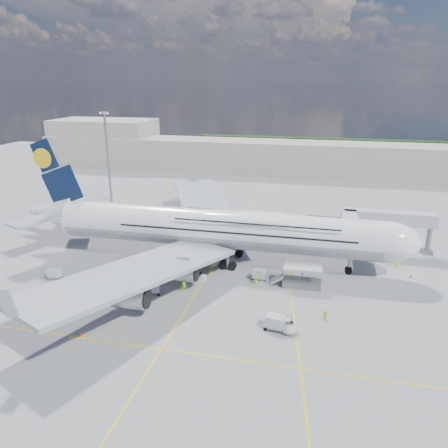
% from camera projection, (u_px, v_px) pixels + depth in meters
% --- Properties ---
extents(ground, '(300.00, 300.00, 0.00)m').
position_uv_depth(ground, '(202.00, 283.00, 76.29)').
color(ground, gray).
rests_on(ground, ground).
extents(taxi_line_main, '(0.25, 220.00, 0.01)m').
position_uv_depth(taxi_line_main, '(202.00, 283.00, 76.29)').
color(taxi_line_main, yellow).
rests_on(taxi_line_main, ground).
extents(taxi_line_cross, '(120.00, 0.25, 0.01)m').
position_uv_depth(taxi_line_cross, '(161.00, 349.00, 57.82)').
color(taxi_line_cross, yellow).
rests_on(taxi_line_cross, ground).
extents(taxi_line_diag, '(14.16, 99.06, 0.01)m').
position_uv_depth(taxi_line_diag, '(288.00, 268.00, 82.53)').
color(taxi_line_diag, yellow).
rests_on(taxi_line_diag, ground).
extents(airliner, '(77.26, 79.15, 23.71)m').
position_uv_depth(airliner, '(217.00, 228.00, 83.29)').
color(airliner, white).
rests_on(airliner, ground).
extents(jet_bridge, '(18.80, 12.10, 8.50)m').
position_uv_depth(jet_bridge, '(374.00, 222.00, 87.07)').
color(jet_bridge, '#B7B7BC').
rests_on(jet_bridge, ground).
extents(cargo_loader, '(8.53, 3.20, 3.67)m').
position_uv_depth(cargo_loader, '(301.00, 279.00, 74.97)').
color(cargo_loader, silver).
rests_on(cargo_loader, ground).
extents(light_mast, '(3.00, 0.70, 25.50)m').
position_uv_depth(light_mast, '(108.00, 156.00, 122.22)').
color(light_mast, gray).
rests_on(light_mast, ground).
extents(terminal, '(180.00, 16.00, 12.00)m').
position_uv_depth(terminal, '(271.00, 158.00, 162.12)').
color(terminal, '#B2AD9E').
rests_on(terminal, ground).
extents(hangar, '(40.00, 22.00, 18.00)m').
position_uv_depth(hangar, '(105.00, 142.00, 180.78)').
color(hangar, '#B2AD9E').
rests_on(hangar, ground).
extents(tree_line, '(160.00, 6.00, 8.00)m').
position_uv_depth(tree_line, '(373.00, 149.00, 195.76)').
color(tree_line, '#193814').
rests_on(tree_line, ground).
extents(dolly_row_a, '(3.68, 2.77, 0.48)m').
position_uv_depth(dolly_row_a, '(105.00, 270.00, 80.76)').
color(dolly_row_a, gray).
rests_on(dolly_row_a, ground).
extents(dolly_row_b, '(3.13, 2.40, 1.76)m').
position_uv_depth(dolly_row_b, '(153.00, 288.00, 72.35)').
color(dolly_row_b, gray).
rests_on(dolly_row_b, ground).
extents(dolly_row_c, '(3.06, 2.17, 1.75)m').
position_uv_depth(dolly_row_c, '(92.00, 299.00, 68.79)').
color(dolly_row_c, gray).
rests_on(dolly_row_c, ground).
extents(dolly_back, '(2.95, 1.78, 1.78)m').
position_uv_depth(dolly_back, '(54.00, 273.00, 77.93)').
color(dolly_back, gray).
rests_on(dolly_back, ground).
extents(dolly_nose_far, '(3.64, 2.43, 2.12)m').
position_uv_depth(dolly_nose_far, '(275.00, 322.00, 61.98)').
color(dolly_nose_far, gray).
rests_on(dolly_nose_far, ground).
extents(dolly_nose_near, '(2.95, 1.65, 1.84)m').
position_uv_depth(dolly_nose_near, '(259.00, 274.00, 77.48)').
color(dolly_nose_near, gray).
rests_on(dolly_nose_near, ground).
extents(baggage_tug, '(2.57, 1.53, 1.50)m').
position_uv_depth(baggage_tug, '(199.00, 277.00, 77.09)').
color(baggage_tug, silver).
rests_on(baggage_tug, ground).
extents(catering_truck_inner, '(7.16, 3.25, 4.16)m').
position_uv_depth(catering_truck_inner, '(205.00, 233.00, 95.20)').
color(catering_truck_inner, gray).
rests_on(catering_truck_inner, ground).
extents(catering_truck_outer, '(6.50, 4.50, 3.58)m').
position_uv_depth(catering_truck_outer, '(198.00, 204.00, 118.59)').
color(catering_truck_outer, gray).
rests_on(catering_truck_outer, ground).
extents(service_van, '(3.63, 5.19, 1.31)m').
position_uv_depth(service_van, '(288.00, 324.00, 62.44)').
color(service_van, silver).
rests_on(service_van, ground).
extents(crew_nose, '(0.87, 0.82, 1.99)m').
position_uv_depth(crew_nose, '(397.00, 264.00, 81.95)').
color(crew_nose, '#B5E017').
rests_on(crew_nose, ground).
extents(crew_loader, '(0.98, 0.92, 1.60)m').
position_uv_depth(crew_loader, '(325.00, 316.00, 64.36)').
color(crew_loader, '#CCDC17').
rests_on(crew_loader, ground).
extents(crew_wing, '(0.56, 1.20, 1.99)m').
position_uv_depth(crew_wing, '(107.00, 274.00, 77.67)').
color(crew_wing, '#A7F319').
rests_on(crew_wing, ground).
extents(crew_van, '(0.93, 1.02, 1.74)m').
position_uv_depth(crew_van, '(256.00, 279.00, 75.84)').
color(crew_van, '#CDE618').
rests_on(crew_van, ground).
extents(crew_tug, '(1.34, 0.93, 1.89)m').
position_uv_depth(crew_tug, '(184.00, 287.00, 73.01)').
color(crew_tug, '#8FDA17').
rests_on(crew_tug, ground).
extents(cone_nose, '(0.42, 0.42, 0.54)m').
position_uv_depth(cone_nose, '(411.00, 276.00, 78.44)').
color(cone_nose, '#FE3D0D').
rests_on(cone_nose, ground).
extents(cone_wing_left_inner, '(0.41, 0.41, 0.52)m').
position_uv_depth(cone_wing_left_inner, '(170.00, 241.00, 95.11)').
color(cone_wing_left_inner, '#FE3D0D').
rests_on(cone_wing_left_inner, ground).
extents(cone_wing_left_outer, '(0.49, 0.49, 0.62)m').
position_uv_depth(cone_wing_left_outer, '(159.00, 222.00, 108.15)').
color(cone_wing_left_outer, '#FE3D0D').
rests_on(cone_wing_left_outer, ground).
extents(cone_wing_right_inner, '(0.49, 0.49, 0.62)m').
position_uv_depth(cone_wing_right_inner, '(127.00, 268.00, 81.65)').
color(cone_wing_right_inner, '#FE3D0D').
rests_on(cone_wing_right_inner, ground).
extents(cone_wing_right_outer, '(0.48, 0.48, 0.61)m').
position_uv_depth(cone_wing_right_outer, '(81.00, 334.00, 60.67)').
color(cone_wing_right_outer, '#FE3D0D').
rests_on(cone_wing_right_outer, ground).
extents(cone_tail, '(0.43, 0.43, 0.55)m').
position_uv_depth(cone_tail, '(27.00, 242.00, 94.64)').
color(cone_tail, '#FE3D0D').
rests_on(cone_tail, ground).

